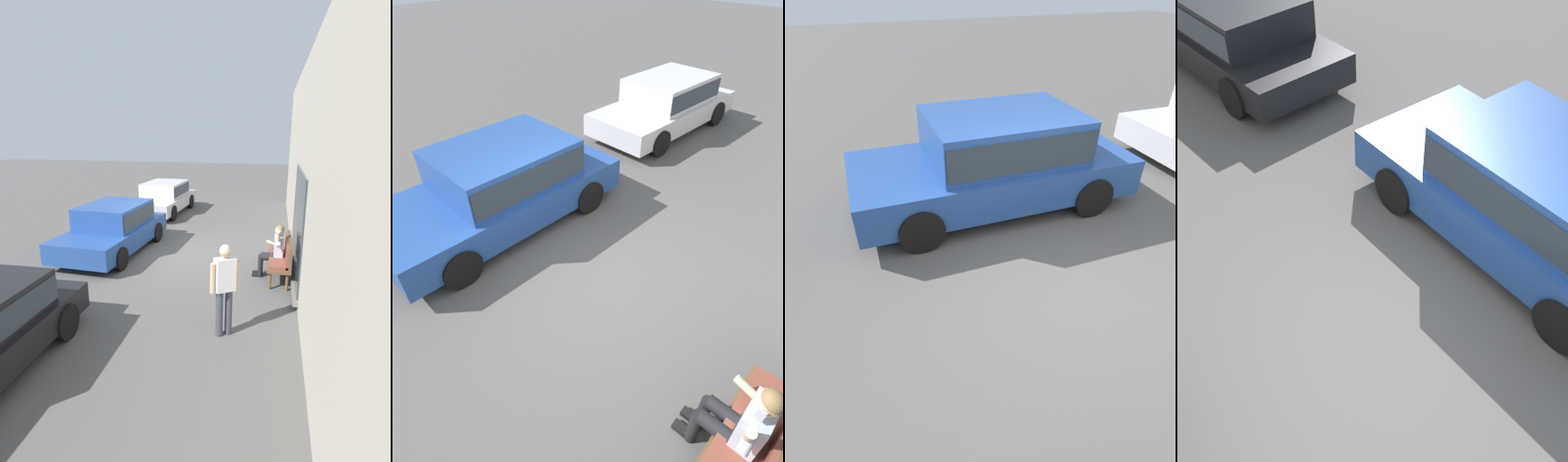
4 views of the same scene
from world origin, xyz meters
The scene contains 3 objects.
ground_plane centered at (0.00, 0.00, 0.00)m, with size 60.00×60.00×0.00m, color #565451.
parked_car_mid centered at (-0.05, -2.11, 0.79)m, with size 4.37×2.13×1.45m.
parked_car_far centered at (5.93, -1.72, 0.75)m, with size 4.34×2.01×1.35m.
Camera 4 is at (-2.67, 2.60, 5.08)m, focal length 45.00 mm.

